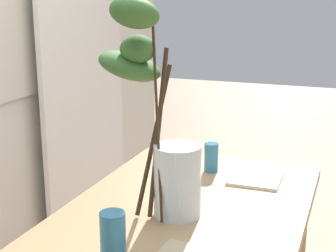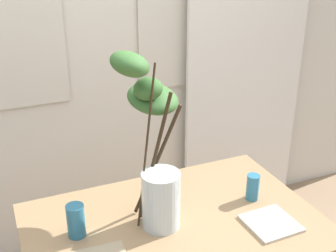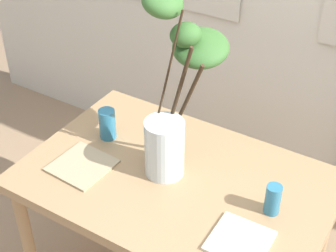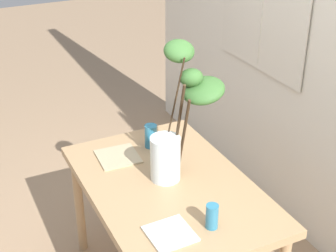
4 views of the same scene
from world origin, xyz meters
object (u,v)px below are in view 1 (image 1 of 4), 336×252
at_px(dining_table, 185,229).
at_px(drinking_glass_blue_right, 211,157).
at_px(plate_square_right, 255,179).
at_px(vase_with_branches, 156,121).
at_px(drinking_glass_blue_left, 113,236).

height_order(dining_table, drinking_glass_blue_right, drinking_glass_blue_right).
bearing_deg(plate_square_right, vase_with_branches, 148.49).
height_order(vase_with_branches, drinking_glass_blue_right, vase_with_branches).
distance_m(vase_with_branches, plate_square_right, 0.60).
relative_size(vase_with_branches, drinking_glass_blue_right, 6.10).
xyz_separation_m(vase_with_branches, drinking_glass_blue_left, (-0.35, -0.01, -0.26)).
bearing_deg(vase_with_branches, dining_table, -56.84).
xyz_separation_m(vase_with_branches, drinking_glass_blue_right, (0.46, -0.06, -0.27)).
relative_size(drinking_glass_blue_left, drinking_glass_blue_right, 1.14).
distance_m(drinking_glass_blue_left, plate_square_right, 0.82).
distance_m(drinking_glass_blue_right, plate_square_right, 0.21).
height_order(dining_table, plate_square_right, plate_square_right).
relative_size(vase_with_branches, plate_square_right, 3.71).
distance_m(dining_table, plate_square_right, 0.42).
xyz_separation_m(vase_with_branches, plate_square_right, (0.43, -0.26, -0.32)).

